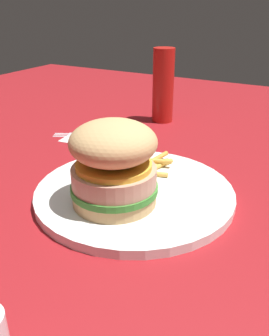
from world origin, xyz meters
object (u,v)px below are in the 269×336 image
at_px(napkin, 98,136).
at_px(fries_pile, 144,166).
at_px(fork, 97,134).
at_px(ketchup_bottle, 163,86).
at_px(sandwich, 114,163).
at_px(plate, 135,192).

bearing_deg(napkin, fries_pile, 144.67).
bearing_deg(fork, ketchup_bottle, -114.61).
relative_size(fries_pile, ketchup_bottle, 0.67).
relative_size(fries_pile, fork, 0.62).
distance_m(sandwich, ketchup_bottle, 0.37).
bearing_deg(sandwich, plate, -96.90).
distance_m(fries_pile, napkin, 0.19).
bearing_deg(fork, fries_pile, 145.08).
bearing_deg(sandwich, ketchup_bottle, -73.96).
relative_size(plate, napkin, 2.38).
bearing_deg(sandwich, napkin, -51.33).
bearing_deg(ketchup_bottle, fork, 65.39).
xyz_separation_m(sandwich, ketchup_bottle, (0.10, -0.36, 0.01)).
distance_m(plate, sandwich, 0.07).
height_order(plate, fork, plate).
distance_m(plate, fries_pile, 0.06).
relative_size(napkin, ketchup_bottle, 0.73).
bearing_deg(fork, napkin, -154.51).
xyz_separation_m(plate, ketchup_bottle, (0.11, -0.32, 0.07)).
height_order(napkin, fork, fork).
bearing_deg(fries_pile, sandwich, 96.69).
bearing_deg(fries_pile, fork, -34.92).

